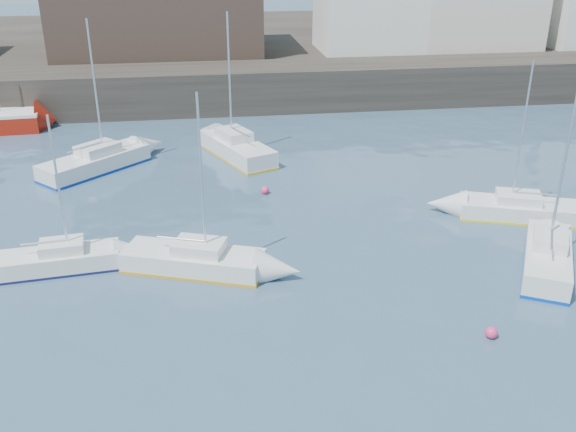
{
  "coord_description": "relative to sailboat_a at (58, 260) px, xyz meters",
  "views": [
    {
      "loc": [
        -3.45,
        -11.44,
        12.24
      ],
      "look_at": [
        0.0,
        12.0,
        1.5
      ],
      "focal_mm": 40.0,
      "sensor_mm": 36.0,
      "label": 1
    }
  ],
  "objects": [
    {
      "name": "quay_wall",
      "position": [
        9.09,
        23.43,
        1.07
      ],
      "size": [
        90.0,
        5.0,
        3.0
      ],
      "primitive_type": "cube",
      "color": "#28231E",
      "rests_on": "ground"
    },
    {
      "name": "land_strip",
      "position": [
        9.09,
        41.43,
        0.97
      ],
      "size": [
        90.0,
        32.0,
        2.8
      ],
      "primitive_type": "cube",
      "color": "#28231E",
      "rests_on": "ground"
    },
    {
      "name": "warehouse",
      "position": [
        3.09,
        31.43,
        6.18
      ],
      "size": [
        16.4,
        10.4,
        7.6
      ],
      "color": "#3D2D26",
      "rests_on": "land_strip"
    },
    {
      "name": "sailboat_a",
      "position": [
        0.0,
        0.0,
        0.0
      ],
      "size": [
        4.88,
        2.02,
        6.16
      ],
      "color": "silver",
      "rests_on": "ground"
    },
    {
      "name": "sailboat_b",
      "position": [
        5.23,
        -0.83,
        0.03
      ],
      "size": [
        5.74,
        3.54,
        7.04
      ],
      "color": "silver",
      "rests_on": "ground"
    },
    {
      "name": "sailboat_c",
      "position": [
        18.82,
        -2.72,
        0.09
      ],
      "size": [
        4.01,
        5.37,
        6.87
      ],
      "color": "silver",
      "rests_on": "ground"
    },
    {
      "name": "sailboat_d",
      "position": [
        20.16,
        1.96,
        -0.0
      ],
      "size": [
        5.88,
        3.54,
        7.15
      ],
      "color": "silver",
      "rests_on": "ground"
    },
    {
      "name": "sailboat_f",
      "position": [
        7.84,
        12.39,
        0.13
      ],
      "size": [
        4.29,
        6.48,
        8.06
      ],
      "color": "silver",
      "rests_on": "ground"
    },
    {
      "name": "sailboat_h",
      "position": [
        0.04,
        11.23,
        0.09
      ],
      "size": [
        5.89,
        5.72,
        8.0
      ],
      "color": "silver",
      "rests_on": "ground"
    },
    {
      "name": "buoy_mid",
      "position": [
        14.72,
        -6.76,
        -0.43
      ],
      "size": [
        0.41,
        0.41,
        0.41
      ],
      "primitive_type": "sphere",
      "color": "#EA326D",
      "rests_on": "ground"
    },
    {
      "name": "buoy_far",
      "position": [
        8.84,
        6.57,
        -0.43
      ],
      "size": [
        0.41,
        0.41,
        0.41
      ],
      "primitive_type": "sphere",
      "color": "#EA326D",
      "rests_on": "ground"
    }
  ]
}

